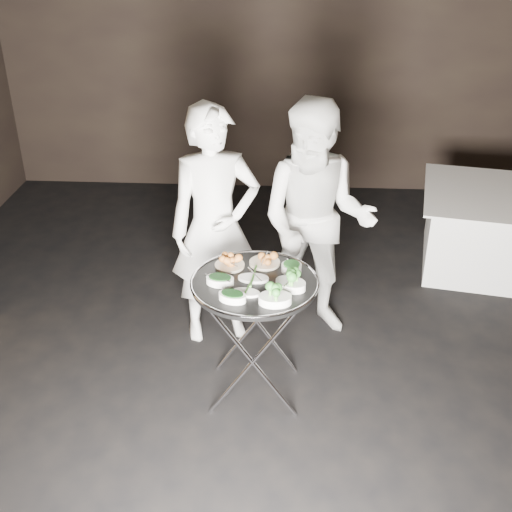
# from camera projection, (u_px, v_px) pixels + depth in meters

# --- Properties ---
(floor) EXTENTS (6.00, 7.00, 0.05)m
(floor) POSITION_uv_depth(u_px,v_px,m) (267.00, 386.00, 4.38)
(floor) COLOR black
(floor) RESTS_ON ground
(wall_back) EXTENTS (6.00, 0.05, 3.00)m
(wall_back) POSITION_uv_depth(u_px,v_px,m) (282.00, 53.00, 6.73)
(wall_back) COLOR black
(wall_back) RESTS_ON floor
(tray_stand) EXTENTS (0.57, 0.48, 0.84)m
(tray_stand) POSITION_uv_depth(u_px,v_px,m) (255.00, 333.00, 4.08)
(tray_stand) COLOR silver
(tray_stand) RESTS_ON floor
(serving_tray) EXTENTS (0.79, 0.79, 0.04)m
(serving_tray) POSITION_uv_depth(u_px,v_px,m) (255.00, 283.00, 3.90)
(serving_tray) COLOR black
(serving_tray) RESTS_ON tray_stand
(potato_plate_a) EXTENTS (0.20, 0.20, 0.07)m
(potato_plate_a) POSITION_uv_depth(u_px,v_px,m) (230.00, 262.00, 4.04)
(potato_plate_a) COLOR beige
(potato_plate_a) RESTS_ON serving_tray
(potato_plate_b) EXTENTS (0.20, 0.20, 0.07)m
(potato_plate_b) POSITION_uv_depth(u_px,v_px,m) (265.00, 260.00, 4.07)
(potato_plate_b) COLOR beige
(potato_plate_b) RESTS_ON serving_tray
(greens_bowl) EXTENTS (0.13, 0.13, 0.07)m
(greens_bowl) POSITION_uv_depth(u_px,v_px,m) (292.00, 266.00, 3.99)
(greens_bowl) COLOR white
(greens_bowl) RESTS_ON serving_tray
(asparagus_plate_a) EXTENTS (0.20, 0.12, 0.04)m
(asparagus_plate_a) POSITION_uv_depth(u_px,v_px,m) (253.00, 277.00, 3.90)
(asparagus_plate_a) COLOR white
(asparagus_plate_a) RESTS_ON serving_tray
(asparagus_plate_b) EXTENTS (0.18, 0.12, 0.03)m
(asparagus_plate_b) POSITION_uv_depth(u_px,v_px,m) (246.00, 292.00, 3.76)
(asparagus_plate_b) COLOR white
(asparagus_plate_b) RESTS_ON serving_tray
(spinach_bowl_a) EXTENTS (0.19, 0.14, 0.07)m
(spinach_bowl_a) POSITION_uv_depth(u_px,v_px,m) (220.00, 279.00, 3.85)
(spinach_bowl_a) COLOR white
(spinach_bowl_a) RESTS_ON serving_tray
(spinach_bowl_b) EXTENTS (0.19, 0.15, 0.07)m
(spinach_bowl_b) POSITION_uv_depth(u_px,v_px,m) (232.00, 296.00, 3.69)
(spinach_bowl_b) COLOR white
(spinach_bowl_b) RESTS_ON serving_tray
(broccoli_bowl_a) EXTENTS (0.23, 0.20, 0.08)m
(broccoli_bowl_a) POSITION_uv_depth(u_px,v_px,m) (291.00, 283.00, 3.81)
(broccoli_bowl_a) COLOR white
(broccoli_bowl_a) RESTS_ON serving_tray
(broccoli_bowl_b) EXTENTS (0.20, 0.15, 0.08)m
(broccoli_bowl_b) POSITION_uv_depth(u_px,v_px,m) (275.00, 298.00, 3.67)
(broccoli_bowl_b) COLOR white
(broccoli_bowl_b) RESTS_ON serving_tray
(serving_utensils) EXTENTS (0.57, 0.43, 0.01)m
(serving_utensils) POSITION_uv_depth(u_px,v_px,m) (258.00, 269.00, 3.93)
(serving_utensils) COLOR silver
(serving_utensils) RESTS_ON serving_tray
(waiter_left) EXTENTS (0.74, 0.59, 1.76)m
(waiter_left) POSITION_uv_depth(u_px,v_px,m) (215.00, 228.00, 4.49)
(waiter_left) COLOR silver
(waiter_left) RESTS_ON floor
(waiter_right) EXTENTS (0.96, 0.80, 1.77)m
(waiter_right) POSITION_uv_depth(u_px,v_px,m) (316.00, 222.00, 4.56)
(waiter_right) COLOR silver
(waiter_right) RESTS_ON floor
(dining_table) EXTENTS (1.21, 1.21, 0.69)m
(dining_table) POSITION_uv_depth(u_px,v_px,m) (491.00, 230.00, 5.65)
(dining_table) COLOR silver
(dining_table) RESTS_ON floor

